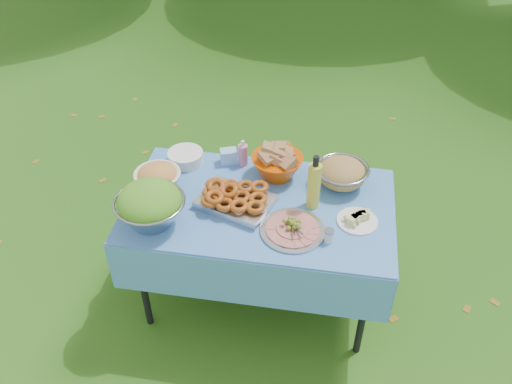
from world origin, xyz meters
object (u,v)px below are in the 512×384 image
picnic_table (259,252)px  charcuterie_platter (293,225)px  oil_bottle (314,182)px  plate_stack (185,157)px  salad_bowl (150,205)px  pasta_bowl_steel (342,173)px  bread_bowl (277,161)px

picnic_table → charcuterie_platter: (0.20, -0.18, 0.42)m
picnic_table → oil_bottle: oil_bottle is taller
plate_stack → oil_bottle: 0.84m
salad_bowl → pasta_bowl_steel: salad_bowl is taller
plate_stack → picnic_table: bearing=-32.0°
salad_bowl → oil_bottle: 0.87m
charcuterie_platter → oil_bottle: (0.08, 0.22, 0.13)m
pasta_bowl_steel → oil_bottle: 0.27m
picnic_table → oil_bottle: 0.62m
bread_bowl → salad_bowl: bearing=-139.5°
plate_stack → bread_bowl: size_ratio=0.71×
picnic_table → bread_bowl: (0.06, 0.27, 0.48)m
bread_bowl → charcuterie_platter: bread_bowl is taller
charcuterie_platter → plate_stack: bearing=144.7°
picnic_table → plate_stack: (-0.50, 0.31, 0.42)m
pasta_bowl_steel → charcuterie_platter: size_ratio=0.88×
salad_bowl → pasta_bowl_steel: 1.08m
salad_bowl → bread_bowl: salad_bowl is taller
picnic_table → pasta_bowl_steel: (0.43, 0.25, 0.46)m
picnic_table → pasta_bowl_steel: size_ratio=4.89×
bread_bowl → charcuterie_platter: size_ratio=0.88×
oil_bottle → pasta_bowl_steel: bearing=55.7°
charcuterie_platter → pasta_bowl_steel: bearing=62.0°
bread_bowl → charcuterie_platter: bearing=-72.6°
salad_bowl → plate_stack: (0.03, 0.55, -0.09)m
plate_stack → salad_bowl: bearing=-93.6°
plate_stack → charcuterie_platter: charcuterie_platter is taller
picnic_table → pasta_bowl_steel: pasta_bowl_steel is taller
bread_bowl → oil_bottle: (0.23, -0.24, 0.06)m
plate_stack → charcuterie_platter: 0.86m
pasta_bowl_steel → oil_bottle: (-0.15, -0.21, 0.08)m
plate_stack → charcuterie_platter: size_ratio=0.62×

